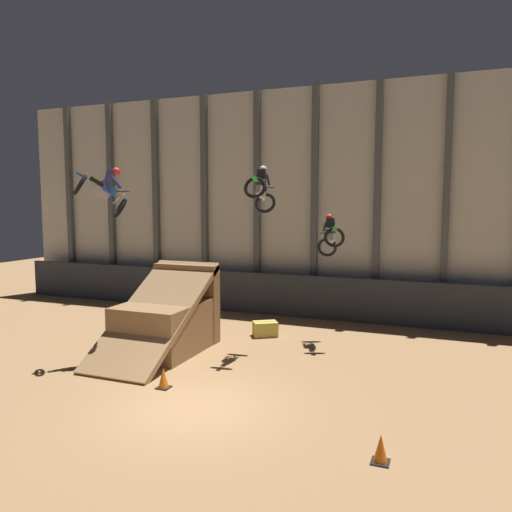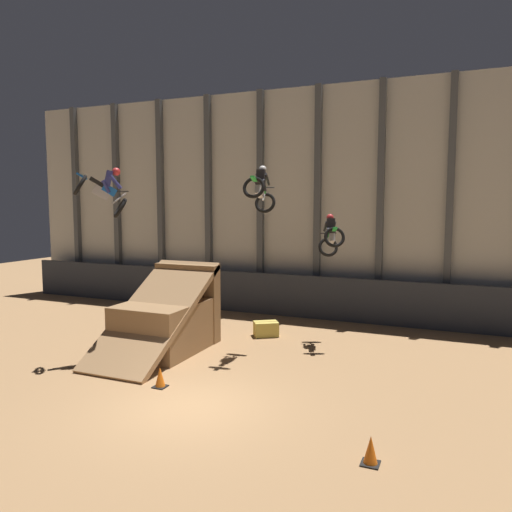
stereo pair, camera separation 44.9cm
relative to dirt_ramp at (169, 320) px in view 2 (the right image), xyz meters
The scene contains 10 objects.
ground_plane 5.34m from the dirt_ramp, 51.80° to the right, with size 60.00×60.00×0.00m, color #9E754C.
arena_back_wall 9.03m from the dirt_ramp, 66.22° to the left, with size 32.00×0.40×10.24m.
lower_barrier 7.19m from the dirt_ramp, 63.17° to the left, with size 31.36×0.20×1.89m.
dirt_ramp is the anchor object (origin of this frame).
rider_bike_left_air 4.92m from the dirt_ramp, 127.07° to the right, with size 1.70×1.69×1.68m.
rider_bike_center_air 5.54m from the dirt_ramp, 16.53° to the left, with size 0.90×1.74×1.65m.
rider_bike_right_air 6.47m from the dirt_ramp, 31.13° to the left, with size 1.34×1.82×1.64m.
traffic_cone_near_ramp 9.46m from the dirt_ramp, 32.87° to the right, with size 0.36×0.36×0.58m.
traffic_cone_arena_edge 3.81m from the dirt_ramp, 60.79° to the right, with size 0.36×0.36×0.58m.
hay_bale_trackside 3.87m from the dirt_ramp, 48.18° to the left, with size 1.08×1.00×0.57m.
Camera 2 is at (6.24, -10.37, 5.07)m, focal length 35.00 mm.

